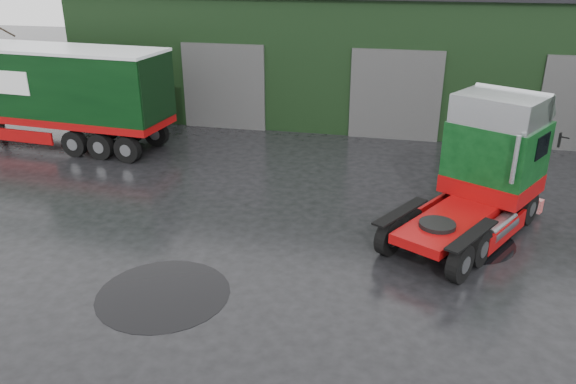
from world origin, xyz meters
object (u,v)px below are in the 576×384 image
at_px(hero_tractor, 468,174).
at_px(tree_back_a, 295,1).
at_px(warehouse, 402,49).
at_px(tree_back_b, 532,21).
at_px(trailer_left, 21,94).

bearing_deg(hero_tractor, tree_back_a, 141.58).
height_order(warehouse, tree_back_b, tree_back_b).
height_order(tree_back_a, tree_back_b, tree_back_a).
bearing_deg(trailer_left, tree_back_b, -45.46).
distance_m(hero_tractor, tree_back_b, 26.14).
relative_size(hero_tractor, tree_back_a, 0.69).
relative_size(trailer_left, tree_back_a, 1.45).
xyz_separation_m(tree_back_a, tree_back_b, (16.00, 0.00, -1.00)).
height_order(trailer_left, tree_back_b, tree_back_b).
bearing_deg(warehouse, hero_tractor, -80.84).
distance_m(warehouse, tree_back_b, 12.82).
relative_size(hero_tractor, tree_back_b, 0.87).
bearing_deg(hero_tractor, trailer_left, -167.38).
bearing_deg(warehouse, tree_back_b, 51.34).
xyz_separation_m(trailer_left, tree_back_b, (23.97, 20.00, 1.61)).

